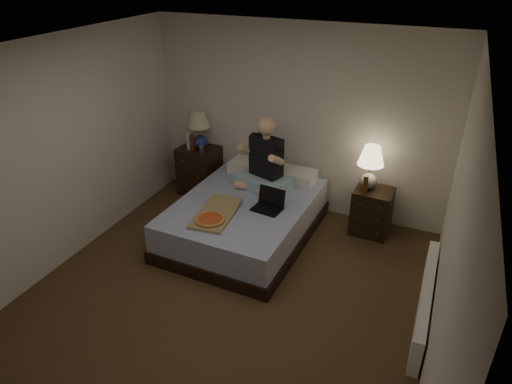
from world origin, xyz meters
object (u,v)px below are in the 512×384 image
at_px(nightstand_left, 200,170).
at_px(pizza_box, 210,220).
at_px(lamp_left, 199,129).
at_px(soda_can, 201,148).
at_px(water_bottle, 189,141).
at_px(person, 264,154).
at_px(beer_bottle_right, 365,185).
at_px(beer_bottle_left, 192,143).
at_px(bed, 245,219).
at_px(lamp_right, 370,167).
at_px(radiator, 425,301).
at_px(nightstand_right, 372,211).
at_px(laptop, 267,201).

height_order(nightstand_left, pizza_box, nightstand_left).
height_order(lamp_left, soda_can, lamp_left).
bearing_deg(water_bottle, person, -12.79).
relative_size(nightstand_left, beer_bottle_right, 3.10).
xyz_separation_m(lamp_left, beer_bottle_left, (-0.05, -0.12, -0.16)).
relative_size(bed, lamp_right, 3.58).
bearing_deg(water_bottle, lamp_left, 42.12).
height_order(lamp_left, beer_bottle_right, lamp_left).
bearing_deg(nightstand_left, pizza_box, -53.45).
bearing_deg(water_bottle, soda_can, -1.17).
xyz_separation_m(water_bottle, radiator, (3.42, -1.34, -0.64)).
bearing_deg(bed, nightstand_right, 28.77).
bearing_deg(laptop, lamp_right, 47.02).
bearing_deg(nightstand_left, lamp_right, 1.26).
bearing_deg(person, pizza_box, -83.61).
xyz_separation_m(nightstand_left, radiator, (3.33, -1.45, -0.16)).
bearing_deg(nightstand_left, beer_bottle_right, -2.28).
height_order(beer_bottle_left, radiator, beer_bottle_left).
relative_size(lamp_right, radiator, 0.35).
bearing_deg(radiator, person, 153.99).
height_order(bed, person, person).
distance_m(beer_bottle_left, pizza_box, 1.67).
bearing_deg(beer_bottle_right, lamp_left, 174.79).
distance_m(nightstand_right, person, 1.55).
height_order(water_bottle, soda_can, water_bottle).
distance_m(lamp_left, radiator, 3.69).
bearing_deg(nightstand_right, nightstand_left, -179.27).
distance_m(nightstand_right, water_bottle, 2.69).
bearing_deg(pizza_box, radiator, -6.11).
xyz_separation_m(nightstand_left, lamp_left, (0.03, 0.00, 0.64)).
bearing_deg(beer_bottle_right, radiator, -54.08).
bearing_deg(radiator, nightstand_left, 156.51).
height_order(soda_can, person, person).
relative_size(bed, nightstand_left, 2.81).
xyz_separation_m(bed, radiator, (2.23, -0.62, -0.05)).
xyz_separation_m(nightstand_left, soda_can, (0.11, -0.11, 0.41)).
relative_size(beer_bottle_left, radiator, 0.14).
distance_m(person, laptop, 0.68).
height_order(nightstand_right, water_bottle, water_bottle).
xyz_separation_m(water_bottle, beer_bottle_left, (0.07, -0.02, -0.01)).
distance_m(beer_bottle_right, laptop, 1.22).
relative_size(nightstand_left, soda_can, 7.13).
bearing_deg(pizza_box, beer_bottle_right, 33.57).
distance_m(laptop, radiator, 2.01).
bearing_deg(beer_bottle_left, nightstand_right, 0.59).
xyz_separation_m(nightstand_left, laptop, (1.44, -0.92, 0.27)).
bearing_deg(person, nightstand_right, 30.39).
distance_m(bed, soda_can, 1.33).
relative_size(lamp_right, water_bottle, 2.24).
relative_size(nightstand_right, person, 0.65).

